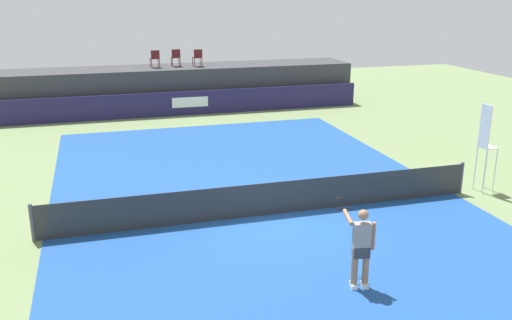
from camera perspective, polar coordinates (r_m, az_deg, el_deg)
ground_plane at (r=18.49m, az=-1.44°, el=-2.14°), size 48.00×48.00×0.00m
court_inner at (r=15.80m, az=1.36°, el=-5.58°), size 12.00×22.00×0.00m
sponsor_wall at (r=28.28m, az=-6.91°, el=5.79°), size 18.00×0.22×1.20m
spectator_platform at (r=29.94m, az=-7.52°, el=7.36°), size 18.00×2.80×2.20m
spectator_chair_far_left at (r=29.38m, az=-10.26°, el=10.20°), size 0.48×0.48×0.89m
spectator_chair_left at (r=29.69m, az=-8.18°, el=10.37°), size 0.45×0.45×0.89m
spectator_chair_center at (r=29.53m, az=-5.97°, el=10.41°), size 0.47×0.47×0.89m
umpire_chair at (r=18.48m, az=22.35°, el=1.69°), size 0.47×0.47×2.76m
tennis_net at (r=15.62m, az=1.37°, el=-3.97°), size 12.40×0.02×0.95m
net_post_near at (r=15.08m, az=-21.85°, el=-5.96°), size 0.10×0.10×1.00m
net_post_far at (r=18.35m, az=20.17°, el=-1.72°), size 0.10×0.10×1.00m
tennis_player at (r=11.99m, az=10.62°, el=-8.54°), size 0.57×1.21×1.77m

